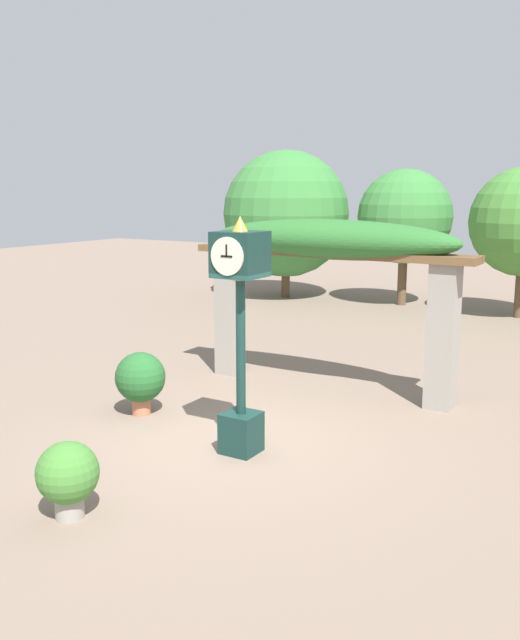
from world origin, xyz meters
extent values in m
plane|color=#7F6B5B|center=(0.00, 0.00, 0.00)|extent=(60.00, 60.00, 0.00)
cube|color=#14332D|center=(0.32, -0.28, 0.28)|extent=(0.47, 0.47, 0.56)
cylinder|color=#14332D|center=(0.32, -0.28, 1.48)|extent=(0.13, 0.13, 1.83)
cylinder|color=gold|center=(0.32, -0.28, 2.42)|extent=(0.21, 0.21, 0.04)
cube|color=#14332D|center=(0.32, -0.28, 2.74)|extent=(0.60, 0.60, 0.60)
cylinder|color=beige|center=(0.32, -0.59, 2.74)|extent=(0.49, 0.02, 0.49)
cylinder|color=beige|center=(0.32, 0.03, 2.74)|extent=(0.49, 0.02, 0.49)
cube|color=black|center=(0.32, -0.60, 2.74)|extent=(0.17, 0.01, 0.02)
cube|color=black|center=(0.32, -0.60, 2.81)|extent=(0.02, 0.01, 0.15)
cone|color=gold|center=(0.32, -0.28, 3.13)|extent=(0.21, 0.21, 0.20)
cube|color=gray|center=(-2.09, 3.07, 1.20)|extent=(0.44, 0.44, 2.41)
cube|color=gray|center=(2.09, 3.07, 1.20)|extent=(0.44, 0.44, 2.41)
cube|color=brown|center=(0.00, 2.84, 2.47)|extent=(5.22, 0.16, 0.13)
cube|color=brown|center=(0.00, 2.99, 2.47)|extent=(5.22, 0.16, 0.13)
cube|color=brown|center=(0.00, 3.14, 2.47)|extent=(5.22, 0.16, 0.13)
cube|color=brown|center=(0.00, 3.29, 2.47)|extent=(5.22, 0.16, 0.13)
ellipsoid|color=#2D6B2D|center=(0.00, 3.07, 2.71)|extent=(4.68, 1.04, 0.70)
cylinder|color=gray|center=(-0.28, -2.86, 0.13)|extent=(0.32, 0.32, 0.27)
sphere|color=#427F33|center=(-0.28, -2.86, 0.53)|extent=(0.69, 0.69, 0.69)
cylinder|color=#B26B4C|center=(-1.93, 0.23, 0.16)|extent=(0.30, 0.30, 0.32)
sphere|color=#235B28|center=(-1.93, 0.23, 0.62)|extent=(0.81, 0.81, 0.81)
cylinder|color=brown|center=(-5.80, 12.00, 0.66)|extent=(0.28, 0.28, 1.32)
sphere|color=#387A38|center=(-5.80, 12.00, 2.77)|extent=(4.14, 4.14, 4.14)
cylinder|color=brown|center=(-1.94, 12.55, 0.87)|extent=(0.28, 0.28, 1.73)
sphere|color=#387A38|center=(-1.94, 12.55, 2.75)|extent=(2.90, 2.90, 2.90)
cylinder|color=brown|center=(1.63, 12.22, 0.81)|extent=(0.28, 0.28, 1.63)
camera|label=1|loc=(5.11, -7.71, 3.57)|focal=38.00mm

